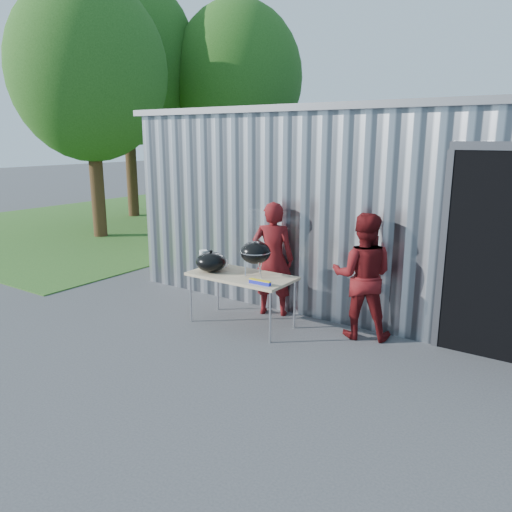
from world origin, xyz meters
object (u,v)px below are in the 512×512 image
Objects in this scene: person_cook at (273,259)px; folding_table at (242,277)px; person_bystander at (363,276)px; kettle_grill at (255,246)px.

folding_table is at bearing 58.56° from person_cook.
folding_table is 0.68m from person_cook.
person_bystander is at bearing 155.65° from person_cook.
person_cook is 1.46m from person_bystander.
folding_table is at bearing 0.68° from person_bystander.
kettle_grill is (0.19, 0.07, 0.46)m from folding_table.
folding_table is at bearing -159.97° from kettle_grill.
person_bystander reaches higher than folding_table.
kettle_grill is at bearing 0.71° from person_bystander.
person_bystander is (1.38, 0.51, -0.32)m from kettle_grill.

